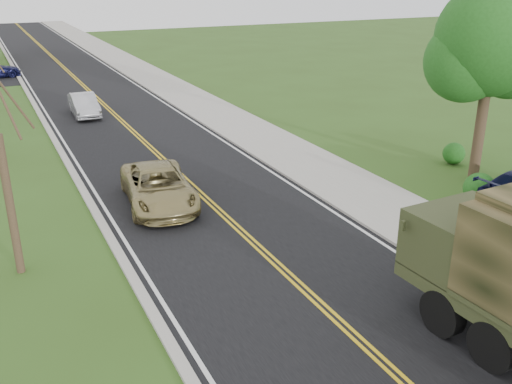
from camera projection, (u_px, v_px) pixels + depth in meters
road at (80, 83)px, 44.83m from camera, size 8.00×120.00×0.01m
curb_right at (132, 78)px, 46.51m from camera, size 0.30×120.00×0.12m
sidewalk_right at (153, 77)px, 47.23m from camera, size 3.20×120.00×0.10m
curb_left at (24, 87)px, 43.12m from camera, size 0.30×120.00×0.10m
leafy_tree at (492, 48)px, 22.23m from camera, size 4.83×4.50×8.10m
bare_tree_a at (7, 189)px, 15.91m from camera, size 1.93×2.26×6.08m
suv_champagne at (158, 187)px, 21.43m from camera, size 2.99×5.41×1.43m
sedan_silver at (84, 105)px, 34.61m from camera, size 1.49×4.06×1.33m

